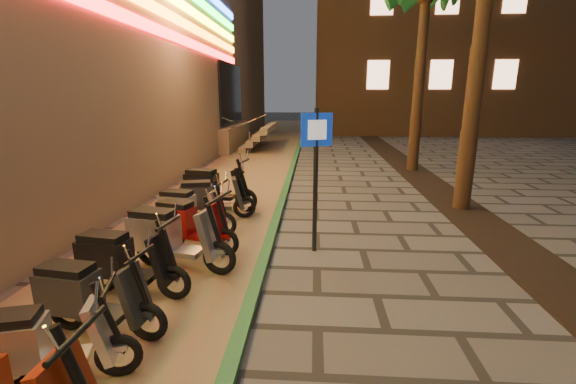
# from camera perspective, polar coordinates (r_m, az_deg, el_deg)

# --- Properties ---
(parking_strip) EXTENTS (3.40, 60.00, 0.01)m
(parking_strip) POSITION_cam_1_polar(r_m,az_deg,el_deg) (13.01, -7.37, 1.90)
(parking_strip) COLOR #8C7251
(parking_strip) RESTS_ON ground
(green_curb) EXTENTS (0.18, 60.00, 0.10)m
(green_curb) POSITION_cam_1_polar(r_m,az_deg,el_deg) (12.78, 0.12, 2.01)
(green_curb) COLOR #276A37
(green_curb) RESTS_ON ground
(planting_strip) EXTENTS (1.20, 40.00, 0.02)m
(planting_strip) POSITION_cam_1_polar(r_m,az_deg,el_deg) (8.76, 28.63, -5.85)
(planting_strip) COLOR black
(planting_strip) RESTS_ON ground
(pedestrian_sign) EXTENTS (0.53, 0.23, 2.54)m
(pedestrian_sign) POSITION_cam_1_polar(r_m,az_deg,el_deg) (6.64, 4.17, 4.55)
(pedestrian_sign) COLOR black
(pedestrian_sign) RESTS_ON ground
(scooter_6) EXTENTS (1.48, 0.75, 1.05)m
(scooter_6) POSITION_cam_1_polar(r_m,az_deg,el_deg) (4.59, -33.17, -18.43)
(scooter_6) COLOR black
(scooter_6) RESTS_ON ground
(scooter_7) EXTENTS (1.59, 0.63, 1.11)m
(scooter_7) POSITION_cam_1_polar(r_m,az_deg,el_deg) (5.19, -27.57, -13.51)
(scooter_7) COLOR black
(scooter_7) RESTS_ON ground
(scooter_8) EXTENTS (1.65, 0.66, 1.16)m
(scooter_8) POSITION_cam_1_polar(r_m,az_deg,el_deg) (5.94, -23.45, -9.33)
(scooter_8) COLOR black
(scooter_8) RESTS_ON ground
(scooter_9) EXTENTS (1.81, 0.80, 1.27)m
(scooter_9) POSITION_cam_1_polar(r_m,az_deg,el_deg) (6.48, -17.15, -6.32)
(scooter_9) COLOR black
(scooter_9) RESTS_ON ground
(scooter_10) EXTENTS (1.62, 0.85, 1.15)m
(scooter_10) POSITION_cam_1_polar(r_m,az_deg,el_deg) (7.20, -14.65, -4.52)
(scooter_10) COLOR black
(scooter_10) RESTS_ON ground
(scooter_11) EXTENTS (1.62, 0.68, 1.14)m
(scooter_11) POSITION_cam_1_polar(r_m,az_deg,el_deg) (8.06, -14.49, -2.55)
(scooter_11) COLOR black
(scooter_11) RESTS_ON ground
(scooter_12) EXTENTS (1.67, 0.83, 1.18)m
(scooter_12) POSITION_cam_1_polar(r_m,az_deg,el_deg) (8.78, -11.69, -0.89)
(scooter_12) COLOR black
(scooter_12) RESTS_ON ground
(scooter_13) EXTENTS (1.83, 0.77, 1.28)m
(scooter_13) POSITION_cam_1_polar(r_m,az_deg,el_deg) (9.60, -11.15, 0.72)
(scooter_13) COLOR black
(scooter_13) RESTS_ON ground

